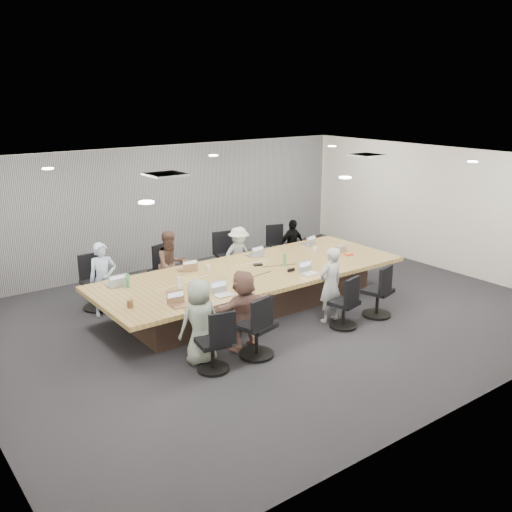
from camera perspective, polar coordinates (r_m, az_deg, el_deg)
floor at (r=10.58m, az=1.30°, el=-5.95°), size 10.00×8.00×0.00m
ceiling at (r=9.87m, az=1.40°, el=9.27°), size 10.00×8.00×0.00m
wall_back at (r=13.43m, az=-9.23°, el=4.91°), size 10.00×0.00×2.80m
wall_front at (r=7.55m, az=20.41°, el=-5.01°), size 10.00×0.00×2.80m
wall_right at (r=13.71m, az=18.13°, el=4.54°), size 0.00×8.00×2.80m
curtain at (r=13.36m, az=-9.07°, el=4.86°), size 9.80×0.04×2.80m
conference_table at (r=10.81m, az=-0.32°, el=-3.18°), size 6.00×2.20×0.74m
chair_0 at (r=11.15m, az=-15.63°, el=-3.00°), size 0.59×0.59×0.87m
chair_1 at (r=11.70m, az=-9.23°, el=-1.93°), size 0.65×0.65×0.78m
chair_2 at (r=12.47m, az=-2.65°, el=-0.39°), size 0.67×0.67×0.86m
chair_3 at (r=13.32m, az=2.63°, el=0.52°), size 0.65×0.65×0.77m
chair_4 at (r=8.49m, az=-4.36°, el=-9.07°), size 0.60×0.60×0.76m
chair_5 at (r=8.88m, az=0.04°, el=-7.46°), size 0.71×0.71×0.86m
chair_6 at (r=10.06m, az=8.77°, el=-5.07°), size 0.60×0.60×0.75m
chair_7 at (r=10.65m, az=12.07°, el=-3.84°), size 0.68×0.68×0.82m
person_0 at (r=10.76m, az=-15.05°, el=-2.26°), size 0.56×0.43×1.37m
laptop_0 at (r=10.25m, az=-13.92°, el=-2.73°), size 0.34×0.23×0.02m
person_1 at (r=11.31m, az=-8.47°, el=-0.94°), size 0.70×0.56×1.38m
laptop_1 at (r=10.83m, az=-7.10°, el=-1.34°), size 0.33×0.26×0.02m
person_2 at (r=12.14m, az=-1.73°, el=0.06°), size 0.80×0.47×1.23m
laptop_2 at (r=11.67m, az=-0.19°, el=0.09°), size 0.30×0.22×0.02m
person_3 at (r=13.01m, az=3.62°, el=1.08°), size 0.71×0.32×1.19m
laptop_3 at (r=12.57m, az=5.24°, el=1.22°), size 0.32×0.25×0.02m
person_4 at (r=8.65m, az=-5.65°, el=-6.56°), size 0.66×0.44×1.32m
laptop_4 at (r=9.06m, az=-7.48°, el=-4.94°), size 0.32×0.24×0.02m
person_5 at (r=9.05m, az=-1.28°, el=-5.43°), size 1.24×0.44×1.32m
laptop_5 at (r=9.44m, az=-3.22°, el=-3.92°), size 0.31×0.22×0.02m
person_6 at (r=10.18m, az=7.46°, el=-2.87°), size 0.50×0.33×1.38m
laptop_6 at (r=10.54m, az=5.40°, el=-1.78°), size 0.33×0.24×0.02m
bottle_green_left at (r=10.00m, az=-12.72°, el=-2.46°), size 0.07×0.07×0.24m
bottle_green_right at (r=10.95m, az=2.87°, el=-0.39°), size 0.08×0.08×0.25m
bottle_clear at (r=9.81m, az=-7.71°, el=-2.68°), size 0.08×0.08×0.21m
cup_white_far at (r=10.77m, az=-4.80°, el=-1.17°), size 0.08×0.08×0.09m
cup_white_near at (r=12.04m, az=5.95°, el=0.72°), size 0.11×0.11×0.10m
mug_brown at (r=9.12m, az=-12.47°, el=-4.70°), size 0.12×0.12×0.12m
mic_left at (r=10.31m, az=-1.37°, el=-2.09°), size 0.17×0.13×0.03m
mic_right at (r=11.01m, az=0.20°, el=-0.87°), size 0.18×0.15×0.03m
stapler at (r=10.67m, az=3.53°, el=-1.40°), size 0.16×0.04×0.06m
canvas_bag at (r=12.07m, az=8.45°, el=0.73°), size 0.27×0.20×0.13m
snack_packet at (r=11.85m, az=9.25°, el=0.17°), size 0.18×0.14×0.04m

